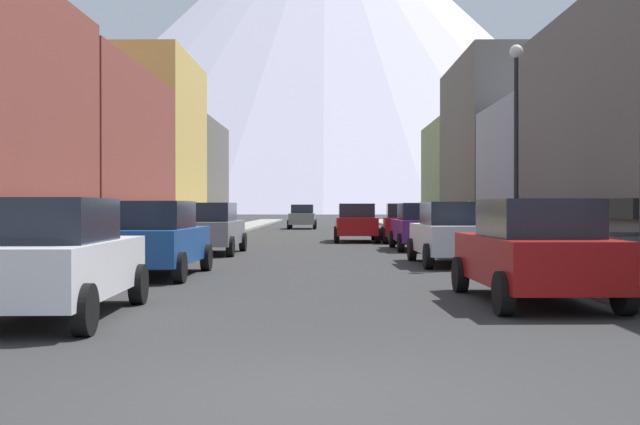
{
  "coord_description": "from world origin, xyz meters",
  "views": [
    {
      "loc": [
        0.28,
        -6.79,
        1.66
      ],
      "look_at": [
        -0.13,
        33.96,
        1.33
      ],
      "focal_mm": 44.29,
      "sensor_mm": 36.0,
      "label": 1
    }
  ],
  "objects_px": {
    "car_left_0": "(51,258)",
    "car_right_3": "(404,223)",
    "car_right_1": "(452,233)",
    "car_driving_0": "(302,216)",
    "car_right_0": "(534,251)",
    "car_left_1": "(155,238)",
    "car_left_2": "(210,228)",
    "streetlamp_right": "(516,120)",
    "trash_bin_right": "(624,256)",
    "pedestrian_0": "(469,223)",
    "car_driving_1": "(356,222)",
    "car_right_2": "(421,226)"
  },
  "relations": [
    {
      "from": "streetlamp_right",
      "to": "car_right_3",
      "type": "bearing_deg",
      "value": 95.9
    },
    {
      "from": "car_right_3",
      "to": "car_driving_0",
      "type": "distance_m",
      "value": 22.31
    },
    {
      "from": "trash_bin_right",
      "to": "car_left_1",
      "type": "bearing_deg",
      "value": 167.22
    },
    {
      "from": "car_left_0",
      "to": "car_right_1",
      "type": "xyz_separation_m",
      "value": [
        7.6,
        10.79,
        0.0
      ]
    },
    {
      "from": "trash_bin_right",
      "to": "pedestrian_0",
      "type": "relative_size",
      "value": 0.56
    },
    {
      "from": "car_left_1",
      "to": "streetlamp_right",
      "type": "height_order",
      "value": "streetlamp_right"
    },
    {
      "from": "car_left_1",
      "to": "car_driving_1",
      "type": "bearing_deg",
      "value": 73.59
    },
    {
      "from": "car_right_0",
      "to": "car_right_1",
      "type": "height_order",
      "value": "same"
    },
    {
      "from": "car_right_1",
      "to": "car_right_3",
      "type": "relative_size",
      "value": 0.99
    },
    {
      "from": "car_driving_0",
      "to": "car_right_0",
      "type": "bearing_deg",
      "value": -83.07
    },
    {
      "from": "car_left_2",
      "to": "car_driving_1",
      "type": "bearing_deg",
      "value": 60.5
    },
    {
      "from": "car_left_1",
      "to": "car_driving_0",
      "type": "height_order",
      "value": "same"
    },
    {
      "from": "car_left_0",
      "to": "car_right_2",
      "type": "xyz_separation_m",
      "value": [
        7.6,
        18.4,
        0.0
      ]
    },
    {
      "from": "car_driving_0",
      "to": "trash_bin_right",
      "type": "bearing_deg",
      "value": -79.22
    },
    {
      "from": "car_left_0",
      "to": "car_right_3",
      "type": "relative_size",
      "value": 0.99
    },
    {
      "from": "car_left_2",
      "to": "car_right_3",
      "type": "bearing_deg",
      "value": 49.81
    },
    {
      "from": "car_left_0",
      "to": "streetlamp_right",
      "type": "height_order",
      "value": "streetlamp_right"
    },
    {
      "from": "car_right_1",
      "to": "trash_bin_right",
      "type": "height_order",
      "value": "car_right_1"
    },
    {
      "from": "car_left_1",
      "to": "car_driving_0",
      "type": "relative_size",
      "value": 1.01
    },
    {
      "from": "car_right_0",
      "to": "car_right_2",
      "type": "relative_size",
      "value": 1.01
    },
    {
      "from": "car_right_1",
      "to": "car_driving_0",
      "type": "xyz_separation_m",
      "value": [
        -5.4,
        35.61,
        0.0
      ]
    },
    {
      "from": "car_driving_0",
      "to": "car_right_2",
      "type": "bearing_deg",
      "value": -79.08
    },
    {
      "from": "car_driving_1",
      "to": "car_left_1",
      "type": "bearing_deg",
      "value": -106.41
    },
    {
      "from": "car_right_2",
      "to": "trash_bin_right",
      "type": "bearing_deg",
      "value": -79.49
    },
    {
      "from": "car_left_0",
      "to": "car_left_2",
      "type": "bearing_deg",
      "value": 90.01
    },
    {
      "from": "car_right_3",
      "to": "car_left_0",
      "type": "bearing_deg",
      "value": -107.06
    },
    {
      "from": "trash_bin_right",
      "to": "pedestrian_0",
      "type": "xyz_separation_m",
      "value": [
        -0.1,
        17.09,
        0.31
      ]
    },
    {
      "from": "car_driving_0",
      "to": "streetlamp_right",
      "type": "height_order",
      "value": "streetlamp_right"
    },
    {
      "from": "car_left_1",
      "to": "car_right_0",
      "type": "bearing_deg",
      "value": -33.26
    },
    {
      "from": "pedestrian_0",
      "to": "car_right_2",
      "type": "bearing_deg",
      "value": -126.27
    },
    {
      "from": "streetlamp_right",
      "to": "car_left_2",
      "type": "bearing_deg",
      "value": 146.65
    },
    {
      "from": "car_left_0",
      "to": "car_left_1",
      "type": "distance_m",
      "value": 6.96
    },
    {
      "from": "car_right_2",
      "to": "streetlamp_right",
      "type": "xyz_separation_m",
      "value": [
        1.55,
        -8.67,
        3.09
      ]
    },
    {
      "from": "pedestrian_0",
      "to": "trash_bin_right",
      "type": "bearing_deg",
      "value": -89.66
    },
    {
      "from": "car_right_3",
      "to": "car_driving_0",
      "type": "xyz_separation_m",
      "value": [
        -5.4,
        21.65,
        0.0
      ]
    },
    {
      "from": "trash_bin_right",
      "to": "car_right_1",
      "type": "bearing_deg",
      "value": 112.55
    },
    {
      "from": "car_right_3",
      "to": "pedestrian_0",
      "type": "height_order",
      "value": "pedestrian_0"
    },
    {
      "from": "car_right_0",
      "to": "car_right_2",
      "type": "xyz_separation_m",
      "value": [
        -0.0,
        16.43,
        0.0
      ]
    },
    {
      "from": "car_left_0",
      "to": "trash_bin_right",
      "type": "height_order",
      "value": "car_left_0"
    },
    {
      "from": "car_left_2",
      "to": "car_right_0",
      "type": "relative_size",
      "value": 0.99
    },
    {
      "from": "car_left_0",
      "to": "car_right_0",
      "type": "relative_size",
      "value": 1.0
    },
    {
      "from": "car_left_2",
      "to": "car_right_1",
      "type": "bearing_deg",
      "value": -33.13
    },
    {
      "from": "car_left_0",
      "to": "car_driving_1",
      "type": "height_order",
      "value": "same"
    },
    {
      "from": "streetlamp_right",
      "to": "pedestrian_0",
      "type": "bearing_deg",
      "value": 85.71
    },
    {
      "from": "pedestrian_0",
      "to": "car_left_0",
      "type": "bearing_deg",
      "value": -114.81
    },
    {
      "from": "car_left_2",
      "to": "car_driving_1",
      "type": "distance_m",
      "value": 10.97
    },
    {
      "from": "car_right_1",
      "to": "car_driving_1",
      "type": "xyz_separation_m",
      "value": [
        -2.2,
        14.51,
        0.0
      ]
    },
    {
      "from": "car_right_2",
      "to": "car_driving_0",
      "type": "bearing_deg",
      "value": 100.92
    },
    {
      "from": "car_left_2",
      "to": "car_left_1",
      "type": "bearing_deg",
      "value": -90.0
    },
    {
      "from": "car_left_2",
      "to": "car_right_3",
      "type": "relative_size",
      "value": 0.99
    }
  ]
}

